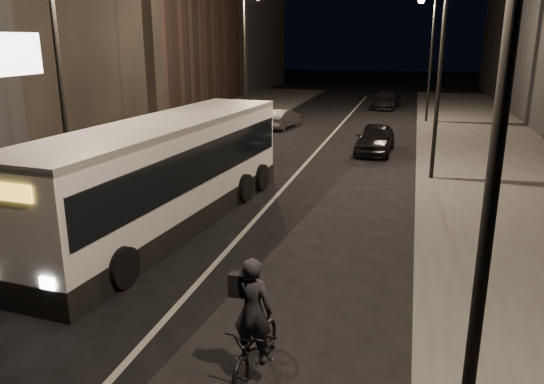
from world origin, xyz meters
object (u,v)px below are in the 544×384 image
Objects in this scene: streetlight_left_far at (248,43)px; streetlight_left_near at (65,49)px; cyclist_on_bicycle at (255,336)px; car_far at (386,100)px; city_bus at (166,169)px; car_mid at (281,118)px; streetlight_right_far at (428,43)px; streetlight_right_near at (479,67)px; streetlight_right_mid at (435,46)px; car_near at (375,139)px.

streetlight_left_near is at bearing -90.00° from streetlight_left_far.
cyclist_on_bicycle is 0.46× the size of car_far.
car_mid is at bearing 98.49° from city_bus.
streetlight_left_far is 3.59× the size of cyclist_on_bicycle.
streetlight_right_far and streetlight_left_far have the same top height.
streetlight_left_near is at bearing 143.12° from streetlight_right_near.
city_bus reaches higher than car_mid.
streetlight_right_mid is 16.00m from streetlight_right_far.
streetlight_right_near is at bearing -90.00° from streetlight_right_far.
streetlight_left_near is (-10.66, -24.00, 0.00)m from streetlight_right_far.
streetlight_left_far is 10.65m from car_near.
streetlight_left_near is 32.98m from car_far.
streetlight_left_near is 1.00× the size of streetlight_left_far.
streetlight_right_near is 1.00× the size of streetlight_right_far.
cyclist_on_bicycle is (7.70, -6.35, -4.61)m from streetlight_left_near.
streetlight_right_near is 0.66× the size of city_bus.
streetlight_left_near is 0.66× the size of city_bus.
cyclist_on_bicycle is at bearing 110.84° from car_mid.
streetlight_left_far is (0.00, 18.00, 0.00)m from streetlight_left_near.
streetlight_right_far is 26.26m from streetlight_left_near.
car_far is at bearing 86.23° from city_bus.
car_near is at bearing -81.91° from car_far.
car_near is at bearing -102.45° from streetlight_right_far.
streetlight_right_near and streetlight_right_far have the same top height.
streetlight_right_near is 5.72m from cyclist_on_bicycle.
cyclist_on_bicycle is at bearing -83.54° from car_far.
streetlight_left_near is at bearing -113.96° from streetlight_right_far.
streetlight_right_mid is 15.32m from car_mid.
streetlight_right_near reaches higher than car_near.
streetlight_right_near is 29.31m from car_mid.
cyclist_on_bicycle is at bearing -89.15° from car_near.
car_mid is (1.73, 1.52, -4.73)m from streetlight_left_far.
cyclist_on_bicycle is at bearing -72.45° from streetlight_left_far.
cyclist_on_bicycle is (4.87, -6.79, -1.03)m from city_bus.
streetlight_right_far is 11.06m from car_mid.
car_near is at bearing 72.01° from city_bus.
streetlight_right_mid is 15.36m from cyclist_on_bicycle.
city_bus is at bearing 132.86° from streetlight_right_near.
streetlight_right_near is at bearing -90.00° from streetlight_right_mid.
streetlight_left_near is 1.88× the size of car_near.
streetlight_right_near is 21.75m from car_near.
streetlight_left_far reaches higher than car_far.
streetlight_right_near reaches higher than cyclist_on_bicycle.
streetlight_right_far is at bearing 29.36° from streetlight_left_far.
streetlight_right_near and streetlight_right_mid have the same top height.
streetlight_right_far is at bearing 76.80° from city_bus.
streetlight_right_near is 12.06m from city_bus.
car_far is (-0.50, 18.60, -0.03)m from car_near.
car_near is 18.60m from car_far.
streetlight_left_far is 0.66× the size of city_bus.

